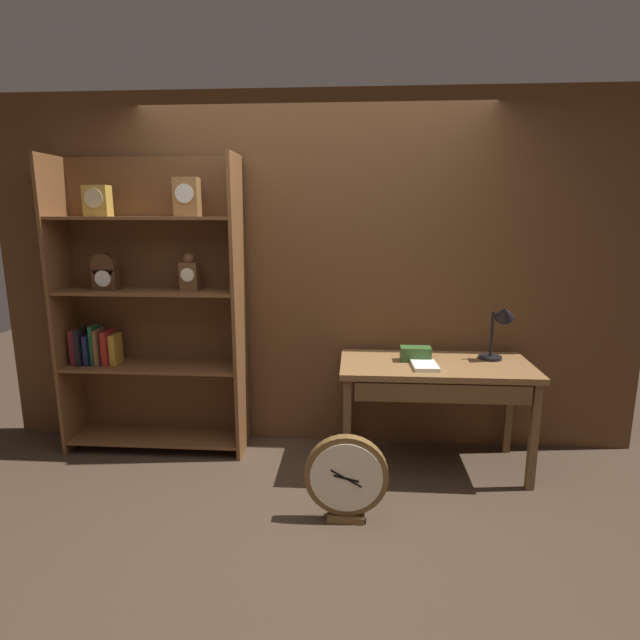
# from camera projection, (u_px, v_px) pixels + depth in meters

# --- Properties ---
(ground_plane) EXTENTS (10.00, 10.00, 0.00)m
(ground_plane) POSITION_uv_depth(u_px,v_px,m) (297.00, 534.00, 2.79)
(ground_plane) COLOR #3D2D21
(back_wood_panel) EXTENTS (4.80, 0.05, 2.60)m
(back_wood_panel) POSITION_uv_depth(u_px,v_px,m) (314.00, 275.00, 3.73)
(back_wood_panel) COLOR brown
(back_wood_panel) RESTS_ON ground
(bookshelf) EXTENTS (1.33, 0.36, 2.15)m
(bookshelf) POSITION_uv_depth(u_px,v_px,m) (149.00, 308.00, 3.67)
(bookshelf) COLOR brown
(bookshelf) RESTS_ON ground
(workbench) EXTENTS (1.29, 0.63, 0.76)m
(workbench) POSITION_uv_depth(u_px,v_px,m) (436.00, 377.00, 3.40)
(workbench) COLOR brown
(workbench) RESTS_ON ground
(desk_lamp) EXTENTS (0.22, 0.22, 0.42)m
(desk_lamp) POSITION_uv_depth(u_px,v_px,m) (500.00, 325.00, 3.41)
(desk_lamp) COLOR black
(desk_lamp) RESTS_ON workbench
(toolbox_small) EXTENTS (0.21, 0.11, 0.10)m
(toolbox_small) POSITION_uv_depth(u_px,v_px,m) (416.00, 354.00, 3.44)
(toolbox_small) COLOR #2D5123
(toolbox_small) RESTS_ON workbench
(open_repair_manual) EXTENTS (0.17, 0.23, 0.02)m
(open_repair_manual) POSITION_uv_depth(u_px,v_px,m) (425.00, 366.00, 3.30)
(open_repair_manual) COLOR silver
(open_repair_manual) RESTS_ON workbench
(round_clock_large) EXTENTS (0.48, 0.11, 0.52)m
(round_clock_large) POSITION_uv_depth(u_px,v_px,m) (346.00, 478.00, 2.88)
(round_clock_large) COLOR brown
(round_clock_large) RESTS_ON ground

